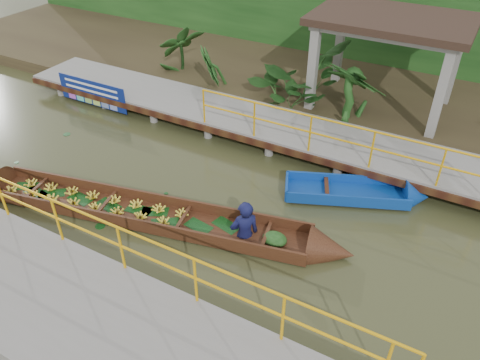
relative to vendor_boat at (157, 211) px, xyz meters
The scene contains 10 objects.
ground 1.11m from the vendor_boat, 90.47° to the left, with size 80.00×80.00×0.00m, color #33371B.
land_strip 8.58m from the vendor_boat, 90.06° to the left, with size 30.00×8.00×0.45m, color #2F2417.
far_dock 4.51m from the vendor_boat, 89.87° to the left, with size 16.00×2.06×1.66m.
near_dock 3.27m from the vendor_boat, 72.38° to the right, with size 18.00×2.40×1.73m.
pavilion 8.36m from the vendor_boat, 67.93° to the left, with size 4.40×3.00×3.00m.
foliage_backdrop 11.21m from the vendor_boat, 90.05° to the left, with size 30.00×0.80×4.00m, color #143A12.
vendor_boat is the anchor object (origin of this frame).
moored_blue_boat 5.37m from the vendor_boat, 37.33° to the left, with size 3.51×2.13×0.82m.
blue_banner 6.36m from the vendor_boat, 145.94° to the left, with size 2.73×0.04×0.85m.
tropical_plants 6.82m from the vendor_boat, 70.64° to the left, with size 14.20×1.20×1.50m.
Camera 1 is at (5.64, -7.38, 7.05)m, focal length 35.00 mm.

